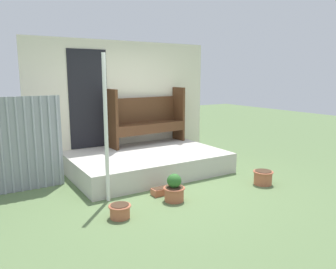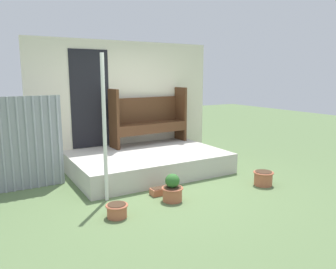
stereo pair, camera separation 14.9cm
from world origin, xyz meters
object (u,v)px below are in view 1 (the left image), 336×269
support_post (106,129)px  flower_pot_left (120,210)px  flower_pot_middle (174,189)px  bench (147,117)px  flower_pot_right (263,177)px  planter_box_rect (163,191)px

support_post → flower_pot_left: bearing=-98.0°
flower_pot_middle → support_post: bearing=147.9°
bench → flower_pot_right: bearing=-73.4°
bench → planter_box_rect: 2.34m
flower_pot_middle → planter_box_rect: 0.36m
bench → flower_pot_middle: 2.59m
flower_pot_middle → flower_pot_right: size_ratio=1.21×
flower_pot_left → planter_box_rect: bearing=25.8°
support_post → flower_pot_left: (-0.09, -0.66, -1.00)m
planter_box_rect → bench: bearing=68.7°
bench → planter_box_rect: size_ratio=4.73×
bench → flower_pot_left: bench is taller
support_post → planter_box_rect: support_post is taller
flower_pot_right → flower_pot_left: bearing=179.1°
flower_pot_left → flower_pot_right: (2.68, -0.04, 0.03)m
flower_pot_left → flower_pot_middle: flower_pot_middle is taller
support_post → flower_pot_middle: support_post is taller
flower_pot_middle → planter_box_rect: flower_pot_middle is taller
bench → flower_pot_left: size_ratio=5.82×
bench → support_post: bearing=-136.5°
support_post → planter_box_rect: bearing=-13.3°
support_post → bench: bearing=47.8°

